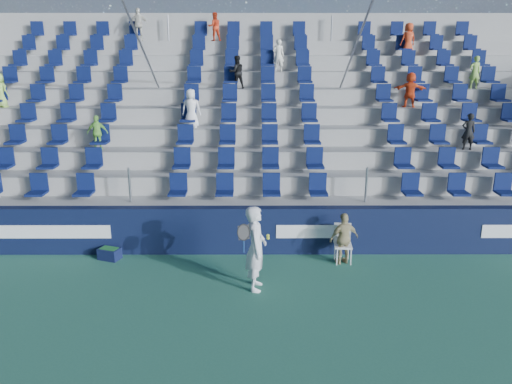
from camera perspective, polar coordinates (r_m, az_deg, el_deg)
ground at (r=9.94m, az=-1.14°, el=-14.09°), size 70.00×70.00×0.00m
sponsor_wall at (r=12.53m, az=-0.91°, el=-4.38°), size 24.00×0.32×1.20m
grandstand at (r=17.06m, az=-0.72°, el=6.56°), size 24.00×8.17×6.63m
tennis_player at (r=10.60m, az=-0.02°, el=-6.44°), size 0.69×0.70×1.86m
line_judge_chair at (r=12.27m, az=9.88°, el=-5.43°), size 0.44×0.45×0.94m
line_judge at (r=12.10m, az=10.02°, el=-5.26°), size 0.80×0.52×1.26m
ball_bin at (r=12.83m, az=-16.39°, el=-6.71°), size 0.59×0.49×0.29m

